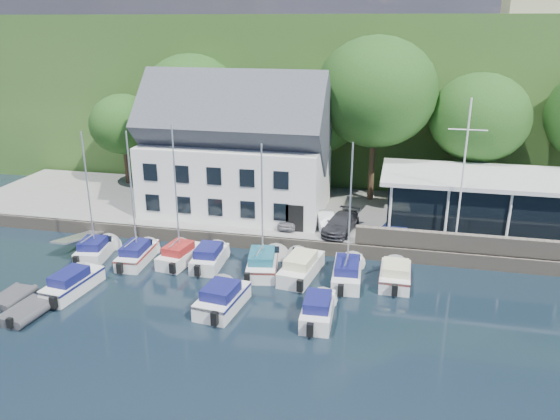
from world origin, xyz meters
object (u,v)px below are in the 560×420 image
(harbor_building, at_px, (236,156))
(boat_r1_3, at_px, (210,255))
(dinghy_1, at_px, (26,310))
(car_white, at_px, (325,220))
(boat_r1_0, at_px, (89,199))
(car_blue, at_px, (398,224))
(boat_r2_3, at_px, (318,307))
(car_silver, at_px, (290,218))
(boat_r1_6, at_px, (350,215))
(flagpole, at_px, (463,176))
(boat_r1_2, at_px, (177,202))
(car_dgrey, at_px, (341,223))
(boat_r1_5, at_px, (301,265))
(boat_r1_7, at_px, (395,273))
(boat_r2_2, at_px, (222,296))
(club_pavilion, at_px, (473,201))
(boat_r1_1, at_px, (133,202))
(dinghy_0, at_px, (11,296))
(boat_r1_4, at_px, (262,207))
(boat_r2_0, at_px, (72,281))

(harbor_building, distance_m, boat_r1_3, 10.00)
(boat_r1_3, distance_m, dinghy_1, 11.47)
(car_white, bearing_deg, boat_r1_0, -175.24)
(car_blue, bearing_deg, boat_r1_0, -149.76)
(boat_r2_3, bearing_deg, car_silver, 106.71)
(boat_r1_3, distance_m, boat_r1_6, 9.88)
(flagpole, distance_m, boat_r1_2, 18.67)
(flagpole, bearing_deg, boat_r1_3, -164.64)
(car_dgrey, bearing_deg, boat_r1_5, -95.67)
(boat_r1_7, bearing_deg, harbor_building, 146.21)
(harbor_building, height_order, boat_r2_3, harbor_building)
(boat_r2_3, relative_size, dinghy_1, 1.67)
(boat_r1_3, distance_m, boat_r2_3, 9.68)
(car_silver, height_order, boat_r2_3, car_silver)
(flagpole, distance_m, boat_r2_2, 17.28)
(car_dgrey, distance_m, boat_r2_2, 12.15)
(club_pavilion, relative_size, dinghy_1, 4.03)
(flagpole, distance_m, boat_r2_3, 13.52)
(club_pavilion, relative_size, car_blue, 3.67)
(boat_r1_1, xyz_separation_m, dinghy_1, (-2.68, -8.02, -3.90))
(car_silver, height_order, boat_r1_6, boat_r1_6)
(boat_r2_2, height_order, dinghy_0, boat_r2_2)
(flagpole, relative_size, boat_r2_3, 1.83)
(boat_r2_2, bearing_deg, boat_r1_4, 86.10)
(car_white, bearing_deg, boat_r1_3, -157.09)
(boat_r2_0, relative_size, dinghy_1, 1.87)
(harbor_building, distance_m, club_pavilion, 18.15)
(boat_r1_0, distance_m, boat_r1_7, 20.61)
(car_silver, bearing_deg, boat_r1_0, -149.04)
(car_white, relative_size, boat_r2_2, 0.63)
(car_blue, relative_size, dinghy_0, 1.26)
(boat_r1_1, distance_m, boat_r1_7, 17.50)
(flagpole, xyz_separation_m, boat_r1_7, (-3.82, -4.33, -5.29))
(boat_r1_1, height_order, boat_r2_3, boat_r1_1)
(boat_r1_7, bearing_deg, boat_r1_5, -176.73)
(boat_r2_2, bearing_deg, harbor_building, 110.27)
(boat_r2_2, bearing_deg, club_pavilion, 50.04)
(boat_r1_0, relative_size, boat_r2_3, 1.54)
(boat_r1_2, bearing_deg, boat_r1_4, 8.31)
(harbor_building, relative_size, car_blue, 4.00)
(boat_r1_4, bearing_deg, harbor_building, 106.40)
(harbor_building, xyz_separation_m, boat_r1_3, (0.70, -8.85, -4.61))
(car_blue, xyz_separation_m, boat_r2_2, (-9.47, -11.59, -0.83))
(boat_r1_5, bearing_deg, boat_r1_7, 11.23)
(car_silver, distance_m, boat_r1_5, 6.50)
(boat_r1_0, bearing_deg, boat_r1_1, -9.38)
(flagpole, height_order, boat_r2_2, flagpole)
(car_blue, relative_size, boat_r1_5, 0.55)
(dinghy_0, bearing_deg, boat_r2_3, 7.78)
(club_pavilion, relative_size, boat_r1_7, 2.52)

